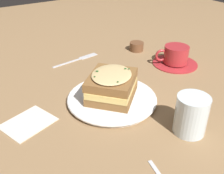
{
  "coord_description": "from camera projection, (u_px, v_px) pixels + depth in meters",
  "views": [
    {
      "loc": [
        -0.34,
        -0.51,
        0.39
      ],
      "look_at": [
        -0.02,
        -0.02,
        0.04
      ],
      "focal_mm": 42.0,
      "sensor_mm": 36.0,
      "label": 1
    }
  ],
  "objects": [
    {
      "name": "fork",
      "position": [
        81.0,
        58.0,
        0.93
      ],
      "size": [
        0.18,
        0.04,
        0.0
      ],
      "rotation": [
        0.0,
        0.0,
        4.84
      ],
      "color": "silver",
      "rests_on": "ground_plane"
    },
    {
      "name": "napkin",
      "position": [
        28.0,
        123.0,
        0.62
      ],
      "size": [
        0.13,
        0.12,
        0.0
      ],
      "primitive_type": "cube",
      "rotation": [
        0.0,
        0.0,
        0.33
      ],
      "color": "silver",
      "rests_on": "ground_plane"
    },
    {
      "name": "water_glass",
      "position": [
        191.0,
        115.0,
        0.57
      ],
      "size": [
        0.07,
        0.07,
        0.09
      ],
      "primitive_type": "cylinder",
      "color": "silver",
      "rests_on": "ground_plane"
    },
    {
      "name": "sandwich",
      "position": [
        112.0,
        85.0,
        0.68
      ],
      "size": [
        0.17,
        0.17,
        0.07
      ],
      "rotation": [
        0.0,
        0.0,
        0.73
      ],
      "color": "brown",
      "rests_on": "dinner_plate"
    },
    {
      "name": "ground_plane",
      "position": [
        116.0,
        96.0,
        0.72
      ],
      "size": [
        2.4,
        2.4,
        0.0
      ],
      "primitive_type": "plane",
      "color": "olive"
    },
    {
      "name": "condiment_pot",
      "position": [
        137.0,
        46.0,
        1.0
      ],
      "size": [
        0.05,
        0.05,
        0.03
      ],
      "primitive_type": "cylinder",
      "color": "brown",
      "rests_on": "ground_plane"
    },
    {
      "name": "teacup_with_saucer",
      "position": [
        175.0,
        57.0,
        0.89
      ],
      "size": [
        0.15,
        0.15,
        0.06
      ],
      "rotation": [
        0.0,
        0.0,
        2.73
      ],
      "color": "#AD282D",
      "rests_on": "ground_plane"
    },
    {
      "name": "dinner_plate",
      "position": [
        112.0,
        99.0,
        0.7
      ],
      "size": [
        0.24,
        0.24,
        0.02
      ],
      "color": "white",
      "rests_on": "ground_plane"
    }
  ]
}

